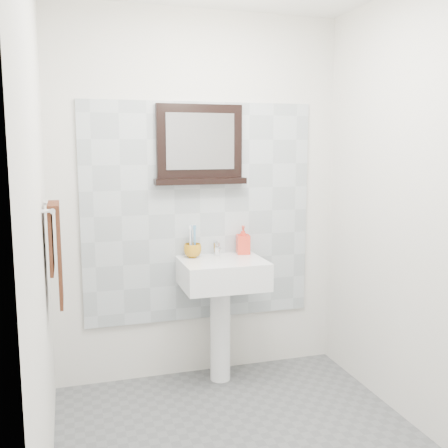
% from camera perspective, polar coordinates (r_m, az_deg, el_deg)
% --- Properties ---
extents(back_wall, '(2.00, 0.01, 2.50)m').
position_cam_1_polar(back_wall, '(3.61, -2.71, 2.82)').
color(back_wall, silver).
rests_on(back_wall, ground).
extents(front_wall, '(2.00, 0.01, 2.50)m').
position_cam_1_polar(front_wall, '(1.60, 17.06, -4.99)').
color(front_wall, silver).
rests_on(front_wall, ground).
extents(left_wall, '(0.01, 2.20, 2.50)m').
position_cam_1_polar(left_wall, '(2.42, -19.57, -0.58)').
color(left_wall, silver).
rests_on(left_wall, ground).
extents(right_wall, '(0.01, 2.20, 2.50)m').
position_cam_1_polar(right_wall, '(3.06, 21.21, 1.18)').
color(right_wall, silver).
rests_on(right_wall, ground).
extents(splashback, '(1.60, 0.02, 1.50)m').
position_cam_1_polar(splashback, '(3.61, -2.65, 1.22)').
color(splashback, '#AAB3B8').
rests_on(splashback, back_wall).
extents(pedestal_sink, '(0.55, 0.44, 0.96)m').
position_cam_1_polar(pedestal_sink, '(3.53, -0.21, -6.81)').
color(pedestal_sink, white).
rests_on(pedestal_sink, ground).
extents(toothbrush_cup, '(0.15, 0.15, 0.09)m').
position_cam_1_polar(toothbrush_cup, '(3.55, -3.44, -2.91)').
color(toothbrush_cup, '#B67B15').
rests_on(toothbrush_cup, pedestal_sink).
extents(toothbrushes, '(0.05, 0.04, 0.21)m').
position_cam_1_polar(toothbrushes, '(3.53, -3.41, -1.69)').
color(toothbrushes, white).
rests_on(toothbrushes, toothbrush_cup).
extents(soap_dispenser, '(0.10, 0.10, 0.20)m').
position_cam_1_polar(soap_dispenser, '(3.65, 2.09, -1.74)').
color(soap_dispenser, red).
rests_on(soap_dispenser, pedestal_sink).
extents(framed_mirror, '(0.62, 0.11, 0.53)m').
position_cam_1_polar(framed_mirror, '(3.55, -2.67, 8.42)').
color(framed_mirror, black).
rests_on(framed_mirror, back_wall).
extents(towel_bar, '(0.07, 0.40, 0.03)m').
position_cam_1_polar(towel_bar, '(2.91, -18.16, 1.80)').
color(towel_bar, silver).
rests_on(towel_bar, left_wall).
extents(hand_towel, '(0.06, 0.30, 0.55)m').
position_cam_1_polar(hand_towel, '(2.94, -17.83, -2.25)').
color(hand_towel, '#351A0E').
rests_on(hand_towel, towel_bar).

